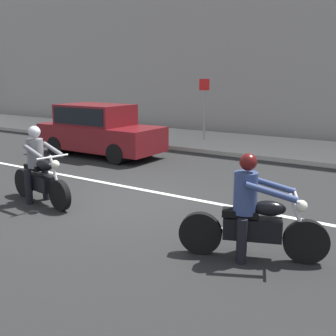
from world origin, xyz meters
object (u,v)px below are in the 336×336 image
object	(u,v)px
motorcycle_with_rider_gray	(39,172)
motorcycle_with_rider_denim_blue	(252,217)
street_sign_post	(204,103)
parked_sedan_maroon	(99,130)

from	to	relation	value
motorcycle_with_rider_gray	motorcycle_with_rider_denim_blue	xyz separation A→B (m)	(4.75, -0.08, -0.03)
motorcycle_with_rider_gray	motorcycle_with_rider_denim_blue	bearing A→B (deg)	-0.95
motorcycle_with_rider_denim_blue	street_sign_post	xyz separation A→B (m)	(-5.62, 8.90, 0.98)
motorcycle_with_rider_gray	parked_sedan_maroon	distance (m)	5.33
motorcycle_with_rider_gray	street_sign_post	distance (m)	8.92
street_sign_post	motorcycle_with_rider_gray	bearing A→B (deg)	-84.39
motorcycle_with_rider_gray	motorcycle_with_rider_denim_blue	size ratio (longest dim) A/B	1.00
motorcycle_with_rider_gray	parked_sedan_maroon	world-z (taller)	parked_sedan_maroon
motorcycle_with_rider_gray	street_sign_post	world-z (taller)	street_sign_post
motorcycle_with_rider_denim_blue	street_sign_post	size ratio (longest dim) A/B	0.85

